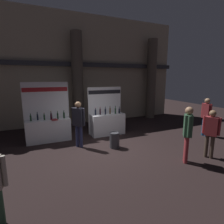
# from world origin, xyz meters

# --- Properties ---
(ground_plane) EXTENTS (26.64, 26.64, 0.00)m
(ground_plane) POSITION_xyz_m (0.00, 0.00, 0.00)
(ground_plane) COLOR black
(hall_colonnade) EXTENTS (13.32, 1.06, 6.27)m
(hall_colonnade) POSITION_xyz_m (0.00, 4.43, 3.02)
(hall_colonnade) COLOR tan
(hall_colonnade) RESTS_ON ground_plane
(exhibitor_booth_0) EXTENTS (1.90, 0.72, 2.53)m
(exhibitor_booth_0) POSITION_xyz_m (-1.82, 1.91, 0.61)
(exhibitor_booth_0) COLOR white
(exhibitor_booth_0) RESTS_ON ground_plane
(exhibitor_booth_1) EXTENTS (1.70, 0.66, 2.27)m
(exhibitor_booth_1) POSITION_xyz_m (0.85, 1.72, 0.60)
(exhibitor_booth_1) COLOR white
(exhibitor_booth_1) RESTS_ON ground_plane
(trash_bin) EXTENTS (0.39, 0.39, 0.61)m
(trash_bin) POSITION_xyz_m (0.46, 0.04, 0.31)
(trash_bin) COLOR #38383D
(trash_bin) RESTS_ON ground_plane
(visitor_1) EXTENTS (0.39, 0.40, 1.84)m
(visitor_1) POSITION_xyz_m (2.06, -2.02, 1.10)
(visitor_1) COLOR maroon
(visitor_1) RESTS_ON ground_plane
(visitor_2) EXTENTS (0.40, 0.49, 1.67)m
(visitor_2) POSITION_xyz_m (3.06, -2.09, 0.99)
(visitor_2) COLOR #47382D
(visitor_2) RESTS_ON ground_plane
(visitor_3) EXTENTS (0.46, 0.49, 1.83)m
(visitor_3) POSITION_xyz_m (-0.79, 0.66, 1.11)
(visitor_3) COLOR navy
(visitor_3) RESTS_ON ground_plane
(visitor_4) EXTENTS (0.24, 0.50, 1.79)m
(visitor_4) POSITION_xyz_m (4.97, -0.39, 1.06)
(visitor_4) COLOR navy
(visitor_4) RESTS_ON ground_plane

